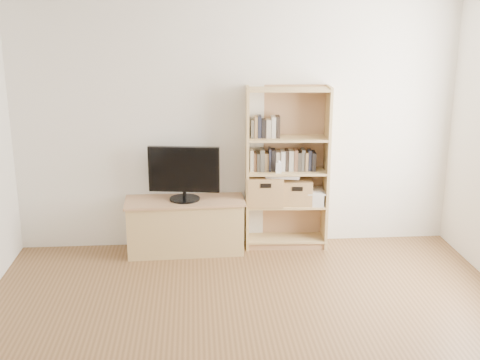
{
  "coord_description": "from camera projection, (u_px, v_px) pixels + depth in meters",
  "views": [
    {
      "loc": [
        -0.43,
        -3.52,
        2.41
      ],
      "look_at": [
        -0.01,
        1.9,
        0.86
      ],
      "focal_mm": 45.0,
      "sensor_mm": 36.0,
      "label": 1
    }
  ],
  "objects": [
    {
      "name": "basket_right",
      "position": [
        296.0,
        192.0,
        6.2
      ],
      "size": [
        0.34,
        0.29,
        0.26
      ],
      "primitive_type": "cube",
      "rotation": [
        0.0,
        0.0,
        -0.1
      ],
      "color": "#997545",
      "rests_on": "bookshelf"
    },
    {
      "name": "baby_monitor",
      "position": [
        279.0,
        168.0,
        6.03
      ],
      "size": [
        0.06,
        0.04,
        0.11
      ],
      "primitive_type": "cube",
      "rotation": [
        0.0,
        0.0,
        -0.13
      ],
      "color": "white",
      "rests_on": "bookshelf"
    },
    {
      "name": "books_row_mid",
      "position": [
        287.0,
        160.0,
        6.12
      ],
      "size": [
        0.81,
        0.2,
        0.22
      ],
      "primitive_type": "cube",
      "rotation": [
        0.0,
        0.0,
        -0.06
      ],
      "color": "#A39B8B",
      "rests_on": "bookshelf"
    },
    {
      "name": "television",
      "position": [
        184.0,
        173.0,
        5.99
      ],
      "size": [
        0.71,
        0.16,
        0.56
      ],
      "primitive_type": "cube",
      "rotation": [
        0.0,
        0.0,
        -0.15
      ],
      "color": "black",
      "rests_on": "tv_stand"
    },
    {
      "name": "magazine_stack",
      "position": [
        314.0,
        198.0,
        6.22
      ],
      "size": [
        0.24,
        0.3,
        0.13
      ],
      "primitive_type": "cube",
      "rotation": [
        0.0,
        0.0,
        -0.17
      ],
      "color": "beige",
      "rests_on": "bookshelf"
    },
    {
      "name": "laptop",
      "position": [
        283.0,
        175.0,
        6.13
      ],
      "size": [
        0.39,
        0.31,
        0.03
      ],
      "primitive_type": "cube",
      "rotation": [
        0.0,
        0.0,
        -0.25
      ],
      "color": "silver",
      "rests_on": "basket_left"
    },
    {
      "name": "back_wall",
      "position": [
        237.0,
        122.0,
        6.11
      ],
      "size": [
        4.5,
        0.02,
        2.6
      ],
      "primitive_type": "cube",
      "color": "white",
      "rests_on": "floor"
    },
    {
      "name": "basket_left",
      "position": [
        265.0,
        190.0,
        6.18
      ],
      "size": [
        0.38,
        0.32,
        0.3
      ],
      "primitive_type": "cube",
      "rotation": [
        0.0,
        0.0,
        -0.06
      ],
      "color": "#997545",
      "rests_on": "bookshelf"
    },
    {
      "name": "tv_stand",
      "position": [
        185.0,
        227.0,
        6.15
      ],
      "size": [
        1.17,
        0.48,
        0.53
      ],
      "primitive_type": "cube",
      "rotation": [
        0.0,
        0.0,
        0.04
      ],
      "color": "tan",
      "rests_on": "floor"
    },
    {
      "name": "bookshelf",
      "position": [
        287.0,
        169.0,
        6.13
      ],
      "size": [
        0.85,
        0.34,
        1.68
      ],
      "primitive_type": "cube",
      "rotation": [
        0.0,
        0.0,
        -0.05
      ],
      "color": "tan",
      "rests_on": "floor"
    },
    {
      "name": "books_row_upper",
      "position": [
        269.0,
        128.0,
        6.03
      ],
      "size": [
        0.35,
        0.13,
        0.18
      ],
      "primitive_type": "cube",
      "rotation": [
        0.0,
        0.0,
        -0.01
      ],
      "color": "#A39B8B",
      "rests_on": "bookshelf"
    }
  ]
}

